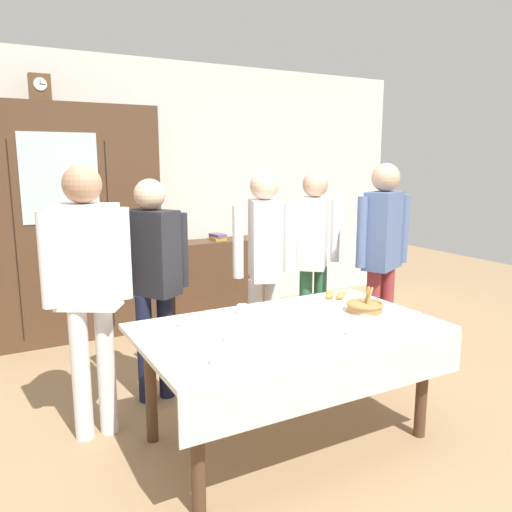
% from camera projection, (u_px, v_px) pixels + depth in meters
% --- Properties ---
extents(ground_plane, '(12.00, 12.00, 0.00)m').
position_uv_depth(ground_plane, '(271.00, 423.00, 3.29)').
color(ground_plane, '#997A56').
rests_on(ground_plane, ground).
extents(back_wall, '(6.40, 0.10, 2.70)m').
position_uv_depth(back_wall, '(145.00, 192.00, 5.32)').
color(back_wall, silver).
rests_on(back_wall, ground).
extents(dining_table, '(1.75, 1.03, 0.73)m').
position_uv_depth(dining_table, '(292.00, 342.00, 2.97)').
color(dining_table, '#4C3321').
rests_on(dining_table, ground).
extents(wall_cabinet, '(1.81, 0.46, 2.18)m').
position_uv_depth(wall_cabinet, '(60.00, 225.00, 4.69)').
color(wall_cabinet, '#4C3321').
rests_on(wall_cabinet, ground).
extents(mantel_clock, '(0.18, 0.11, 0.24)m').
position_uv_depth(mantel_clock, '(40.00, 88.00, 4.43)').
color(mantel_clock, brown).
rests_on(mantel_clock, wall_cabinet).
extents(bookshelf_low, '(1.14, 0.35, 0.82)m').
position_uv_depth(bookshelf_low, '(218.00, 276.00, 5.63)').
color(bookshelf_low, '#4C3321').
rests_on(bookshelf_low, ground).
extents(book_stack, '(0.14, 0.21, 0.07)m').
position_uv_depth(book_stack, '(218.00, 237.00, 5.55)').
color(book_stack, '#B29333').
rests_on(book_stack, bookshelf_low).
extents(tea_cup_mid_right, '(0.13, 0.13, 0.06)m').
position_uv_depth(tea_cup_mid_right, '(186.00, 324.00, 2.93)').
color(tea_cup_mid_right, white).
rests_on(tea_cup_mid_right, dining_table).
extents(tea_cup_far_right, '(0.13, 0.13, 0.06)m').
position_uv_depth(tea_cup_far_right, '(232.00, 338.00, 2.69)').
color(tea_cup_far_right, white).
rests_on(tea_cup_far_right, dining_table).
extents(tea_cup_center, '(0.13, 0.13, 0.06)m').
position_uv_depth(tea_cup_center, '(243.00, 310.00, 3.19)').
color(tea_cup_center, white).
rests_on(tea_cup_center, dining_table).
extents(tea_cup_near_right, '(0.13, 0.13, 0.06)m').
position_uv_depth(tea_cup_near_right, '(353.00, 332.00, 2.78)').
color(tea_cup_near_right, white).
rests_on(tea_cup_near_right, dining_table).
extents(tea_cup_mid_left, '(0.13, 0.13, 0.06)m').
position_uv_depth(tea_cup_mid_left, '(366.00, 322.00, 2.95)').
color(tea_cup_mid_left, white).
rests_on(tea_cup_mid_left, dining_table).
extents(tea_cup_near_left, '(0.13, 0.13, 0.06)m').
position_uv_depth(tea_cup_near_left, '(218.00, 360.00, 2.39)').
color(tea_cup_near_left, white).
rests_on(tea_cup_near_left, dining_table).
extents(bread_basket, '(0.24, 0.24, 0.16)m').
position_uv_depth(bread_basket, '(365.00, 306.00, 3.25)').
color(bread_basket, '#9E7542').
rests_on(bread_basket, dining_table).
extents(pastry_plate, '(0.28, 0.28, 0.05)m').
position_uv_depth(pastry_plate, '(335.00, 297.00, 3.55)').
color(pastry_plate, white).
rests_on(pastry_plate, dining_table).
extents(spoon_front_edge, '(0.12, 0.02, 0.01)m').
position_uv_depth(spoon_front_edge, '(321.00, 345.00, 2.66)').
color(spoon_front_edge, silver).
rests_on(spoon_front_edge, dining_table).
extents(spoon_center, '(0.12, 0.02, 0.01)m').
position_uv_depth(spoon_center, '(186.00, 349.00, 2.60)').
color(spoon_center, silver).
rests_on(spoon_center, dining_table).
extents(person_beside_shelf, '(0.52, 0.41, 1.56)m').
position_uv_depth(person_beside_shelf, '(153.00, 270.00, 3.47)').
color(person_beside_shelf, '#191E38').
rests_on(person_beside_shelf, ground).
extents(person_near_right_end, '(0.52, 0.41, 1.61)m').
position_uv_depth(person_near_right_end, '(264.00, 255.00, 3.83)').
color(person_near_right_end, silver).
rests_on(person_near_right_end, ground).
extents(person_behind_table_left, '(0.52, 0.34, 1.66)m').
position_uv_depth(person_behind_table_left, '(382.00, 245.00, 4.06)').
color(person_behind_table_left, '#933338').
rests_on(person_behind_table_left, ground).
extents(person_behind_table_right, '(0.52, 0.36, 1.66)m').
position_uv_depth(person_behind_table_right, '(88.00, 276.00, 2.97)').
color(person_behind_table_right, silver).
rests_on(person_behind_table_right, ground).
extents(person_by_cabinet, '(0.52, 0.40, 1.60)m').
position_uv_depth(person_by_cabinet, '(314.00, 247.00, 4.26)').
color(person_by_cabinet, '#33704C').
rests_on(person_by_cabinet, ground).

